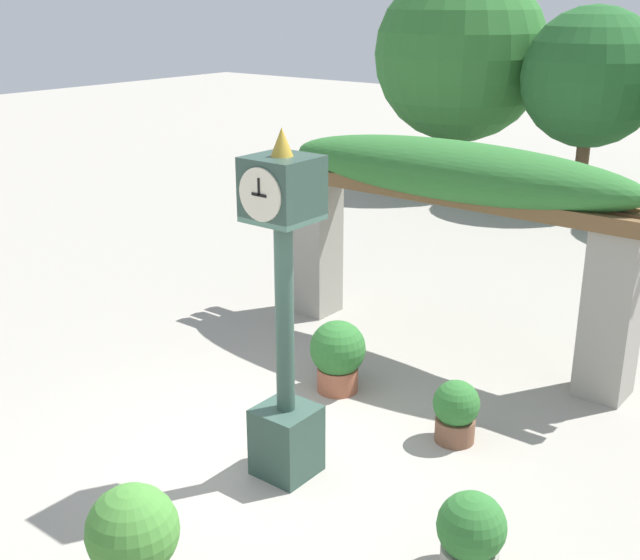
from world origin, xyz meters
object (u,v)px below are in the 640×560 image
object	(u,v)px
potted_plant_near_left	(338,354)
potted_plant_far_left	(471,533)
potted_plant_near_right	(133,535)
pedestal_clock	(285,321)
potted_plant_far_right	(456,411)

from	to	relation	value
potted_plant_near_left	potted_plant_far_left	xyz separation A→B (m)	(2.63, -1.79, -0.10)
potted_plant_near_right	potted_plant_far_left	xyz separation A→B (m)	(1.85, 1.75, -0.16)
pedestal_clock	potted_plant_far_left	bearing A→B (deg)	-4.99
pedestal_clock	potted_plant_far_right	bearing A→B (deg)	56.78
potted_plant_near_left	potted_plant_far_left	size ratio (longest dim) A/B	1.23
pedestal_clock	potted_plant_far_right	size ratio (longest dim) A/B	4.96
pedestal_clock	potted_plant_far_left	xyz separation A→B (m)	(2.01, -0.18, -1.19)
potted_plant_near_right	potted_plant_far_left	distance (m)	2.55
pedestal_clock	potted_plant_near_left	world-z (taller)	pedestal_clock
pedestal_clock	potted_plant_far_right	world-z (taller)	pedestal_clock
potted_plant_near_left	potted_plant_near_right	world-z (taller)	potted_plant_near_right
potted_plant_near_left	potted_plant_near_right	size ratio (longest dim) A/B	0.94
pedestal_clock	potted_plant_far_left	size ratio (longest dim) A/B	4.78
pedestal_clock	potted_plant_far_left	distance (m)	2.34
potted_plant_near_right	potted_plant_far_left	world-z (taller)	potted_plant_near_right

